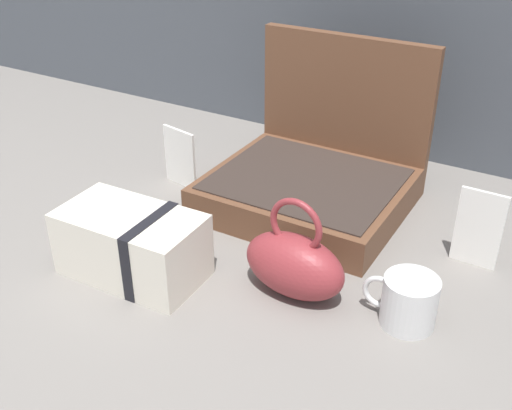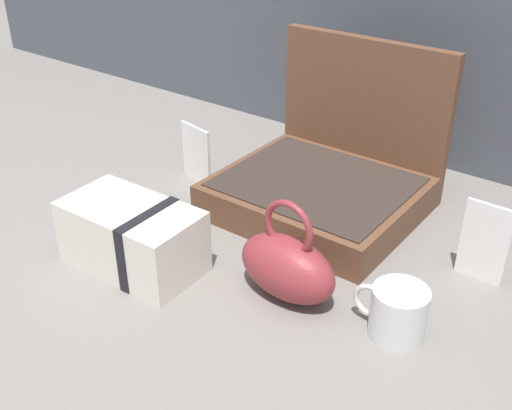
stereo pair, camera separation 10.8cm
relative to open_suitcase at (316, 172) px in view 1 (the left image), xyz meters
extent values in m
plane|color=slate|center=(0.01, -0.23, -0.07)|extent=(6.00, 6.00, 0.00)
cube|color=brown|center=(0.00, -0.04, -0.03)|extent=(0.39, 0.34, 0.07)
cube|color=#332823|center=(0.00, -0.04, 0.00)|extent=(0.36, 0.30, 0.00)
cube|color=brown|center=(0.00, 0.14, 0.10)|extent=(0.39, 0.02, 0.33)
ellipsoid|color=maroon|center=(0.11, -0.31, -0.01)|extent=(0.19, 0.11, 0.11)
torus|color=maroon|center=(0.11, -0.31, 0.07)|extent=(0.10, 0.02, 0.10)
cube|color=silver|center=(-0.16, -0.40, -0.01)|extent=(0.25, 0.14, 0.12)
cube|color=black|center=(-0.12, -0.40, -0.01)|extent=(0.02, 0.14, 0.12)
cylinder|color=silver|center=(0.30, -0.29, -0.02)|extent=(0.09, 0.09, 0.08)
torus|color=silver|center=(0.25, -0.29, -0.02)|extent=(0.06, 0.01, 0.06)
cube|color=white|center=(-0.29, -0.08, 0.00)|extent=(0.09, 0.02, 0.13)
cube|color=white|center=(0.35, -0.07, 0.01)|extent=(0.08, 0.01, 0.15)
camera|label=1|loc=(0.48, -1.07, 0.59)|focal=43.34mm
camera|label=2|loc=(0.57, -1.01, 0.59)|focal=43.34mm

